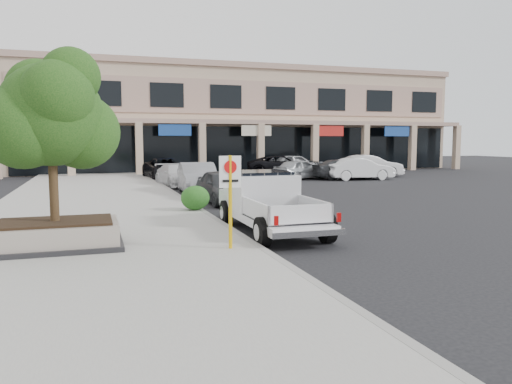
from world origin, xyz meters
TOP-DOWN VIEW (x-y plane):
  - ground at (0.00, 0.00)m, footprint 120.00×120.00m
  - sidewalk at (-5.50, 6.00)m, footprint 8.00×52.00m
  - curb at (-1.55, 6.00)m, footprint 0.20×52.00m
  - strip_mall at (8.00, 33.93)m, footprint 40.55×12.43m
  - planter at (-6.42, 0.35)m, footprint 3.20×2.20m
  - planter_tree at (-6.29, 0.51)m, footprint 2.90×2.55m
  - no_parking_sign at (-2.30, -1.10)m, footprint 0.55×0.09m
  - hedge at (-1.80, 5.85)m, footprint 1.10×0.99m
  - pickup_truck at (-0.35, 1.33)m, footprint 2.17×5.83m
  - curb_car_a at (0.04, 8.72)m, footprint 1.99×4.48m
  - curb_car_b at (-0.28, 12.80)m, footprint 2.07×5.08m
  - curb_car_c at (-0.60, 17.49)m, footprint 2.47×4.86m
  - curb_car_d at (-0.52, 22.92)m, footprint 3.03×5.74m
  - lot_car_a at (8.55, 19.96)m, footprint 4.59×3.33m
  - lot_car_b at (12.47, 18.34)m, footprint 4.80×1.92m
  - lot_car_c at (11.74, 19.28)m, footprint 4.85×2.02m
  - lot_car_d at (8.97, 24.53)m, footprint 6.08×3.87m
  - lot_car_e at (10.81, 25.95)m, footprint 4.92×2.34m
  - lot_car_f at (14.54, 20.57)m, footprint 5.26×2.46m

SIDE VIEW (x-z plane):
  - ground at x=0.00m, z-range 0.00..0.00m
  - sidewalk at x=-5.50m, z-range 0.00..0.15m
  - curb at x=-1.55m, z-range 0.00..0.15m
  - planter at x=-6.42m, z-range 0.14..0.82m
  - hedge at x=-1.80m, z-range 0.15..1.08m
  - curb_car_c at x=-0.60m, z-range 0.00..1.35m
  - lot_car_c at x=11.74m, z-range 0.00..1.40m
  - lot_car_a at x=8.55m, z-range 0.00..1.45m
  - curb_car_a at x=0.04m, z-range 0.00..1.50m
  - curb_car_d at x=-0.52m, z-range 0.00..1.54m
  - lot_car_b at x=12.47m, z-range 0.00..1.55m
  - lot_car_d at x=8.97m, z-range 0.00..1.56m
  - lot_car_e at x=10.81m, z-range 0.00..1.62m
  - curb_car_b at x=-0.28m, z-range 0.00..1.64m
  - lot_car_f at x=14.54m, z-range 0.00..1.67m
  - pickup_truck at x=-0.35m, z-range 0.00..1.83m
  - no_parking_sign at x=-2.30m, z-range 0.48..2.78m
  - planter_tree at x=-6.29m, z-range 1.41..5.41m
  - strip_mall at x=8.00m, z-range 0.00..9.50m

